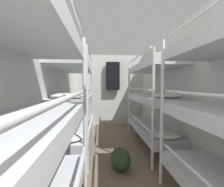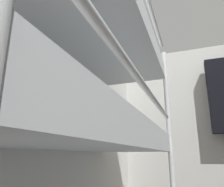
% 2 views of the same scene
% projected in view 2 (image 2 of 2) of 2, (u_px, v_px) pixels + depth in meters
% --- Properties ---
extents(wall_back, '(2.42, 0.06, 2.33)m').
position_uv_depth(wall_back, '(220.00, 136.00, 2.61)').
color(wall_back, silver).
rests_on(wall_back, ground_plane).
extents(bunk_stack_left_far, '(0.67, 1.91, 1.95)m').
position_uv_depth(bunk_stack_left_far, '(86.00, 132.00, 1.11)').
color(bunk_stack_left_far, silver).
rests_on(bunk_stack_left_far, ground_plane).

